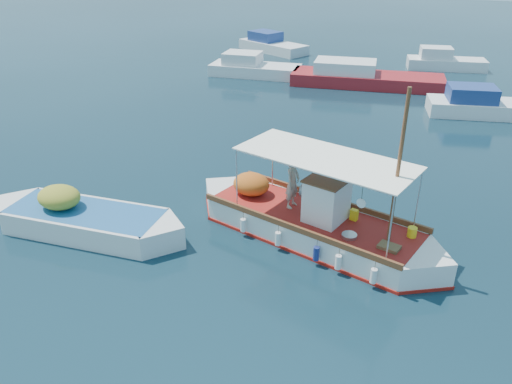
% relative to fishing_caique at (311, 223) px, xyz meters
% --- Properties ---
extents(ground, '(160.00, 160.00, 0.00)m').
position_rel_fishing_caique_xyz_m(ground, '(-0.70, -0.75, -0.50)').
color(ground, black).
rests_on(ground, ground).
extents(fishing_caique, '(8.99, 3.82, 5.60)m').
position_rel_fishing_caique_xyz_m(fishing_caique, '(0.00, 0.00, 0.00)').
color(fishing_caique, white).
rests_on(fishing_caique, ground).
extents(dinghy, '(7.13, 2.70, 1.76)m').
position_rel_fishing_caique_xyz_m(dinghy, '(-6.92, -2.86, -0.13)').
color(dinghy, white).
rests_on(dinghy, ground).
extents(bg_boat_nw, '(6.61, 3.35, 1.80)m').
position_rel_fishing_caique_xyz_m(bg_boat_nw, '(-11.00, 18.80, -0.01)').
color(bg_boat_nw, silver).
rests_on(bg_boat_nw, ground).
extents(bg_boat_n, '(10.22, 4.65, 1.80)m').
position_rel_fishing_caique_xyz_m(bg_boat_n, '(-3.24, 19.42, -0.01)').
color(bg_boat_n, maroon).
rests_on(bg_boat_n, ground).
extents(bg_boat_ne, '(6.61, 3.76, 1.80)m').
position_rel_fishing_caique_xyz_m(bg_boat_ne, '(4.42, 16.05, -0.01)').
color(bg_boat_ne, silver).
rests_on(bg_boat_ne, ground).
extents(bg_boat_far_w, '(6.77, 4.54, 1.80)m').
position_rel_fishing_caique_xyz_m(bg_boat_far_w, '(-13.24, 27.34, -0.01)').
color(bg_boat_far_w, silver).
rests_on(bg_boat_far_w, ground).
extents(bg_boat_far_n, '(5.91, 3.33, 1.80)m').
position_rel_fishing_caique_xyz_m(bg_boat_far_n, '(1.13, 26.63, -0.01)').
color(bg_boat_far_n, silver).
rests_on(bg_boat_far_n, ground).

